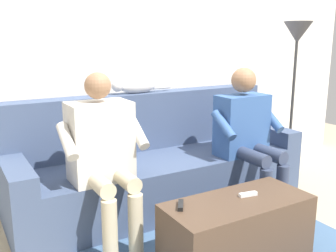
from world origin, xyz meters
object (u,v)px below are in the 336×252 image
Objects in this scene: floor_lamp at (297,45)px; remote_white at (248,194)px; person_right_seated at (103,149)px; coffee_table at (237,230)px; couch at (157,166)px; remote_black at (181,205)px; cat_on_backrest at (135,86)px; person_left_seated at (247,130)px.

remote_white is at bearing 34.31° from floor_lamp.
remote_white is at bearing 137.74° from person_right_seated.
floor_lamp is at bearing -146.82° from coffee_table.
person_right_seated is at bearing 31.28° from couch.
person_right_seated reaches higher than remote_black.
floor_lamp reaches higher than couch.
floor_lamp is at bearing 149.65° from remote_black.
floor_lamp reaches higher than remote_white.
floor_lamp is (-2.23, -0.36, 0.67)m from person_right_seated.
floor_lamp is at bearing -135.70° from remote_white.
cat_on_backrest is 1.42m from remote_white.
floor_lamp reaches higher than person_right_seated.
remote_white is (-0.18, 1.29, -0.58)m from cat_on_backrest.
floor_lamp is (-1.50, -1.03, 0.91)m from remote_white.
cat_on_backrest is at bearing -86.24° from coffee_table.
couch is 4.41× the size of cat_on_backrest.
remote_black is (0.37, 0.97, 0.10)m from couch.
floor_lamp is (-0.97, -0.40, 0.68)m from person_left_seated.
remote_white is 0.08× the size of floor_lamp.
remote_black is (1.00, 0.55, -0.23)m from person_left_seated.
remote_white is at bearing 49.67° from person_left_seated.
person_left_seated is at bearing 22.43° from floor_lamp.
person_right_seated is at bearing -1.70° from person_left_seated.
remote_black is 2.37m from floor_lamp.
coffee_table is 1.69× the size of cat_on_backrest.
person_left_seated reaches higher than remote_white.
couch is at bearing -33.69° from person_left_seated.
coffee_table is at bearing 45.76° from person_left_seated.
cat_on_backrest is (0.72, -0.66, 0.34)m from person_left_seated.
cat_on_backrest is (0.09, -1.31, 0.79)m from coffee_table.
coffee_table is at bearing 132.64° from person_right_seated.
person_left_seated reaches higher than couch.
cat_on_backrest is 4.61× the size of remote_white.
couch reaches higher than remote_white.
coffee_table is at bearing 108.70° from remote_black.
person_right_seated reaches higher than person_left_seated.
remote_white is (-0.73, 0.66, -0.25)m from person_right_seated.
person_left_seated is 0.74× the size of floor_lamp.
remote_black reaches higher than remote_white.
remote_black is 0.08× the size of floor_lamp.
couch is 20.32× the size of remote_white.
person_left_seated is 0.85m from remote_white.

